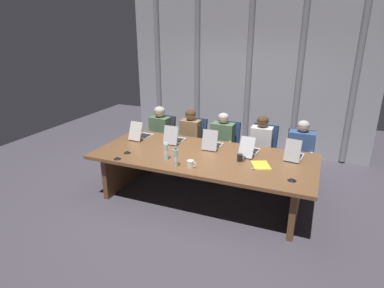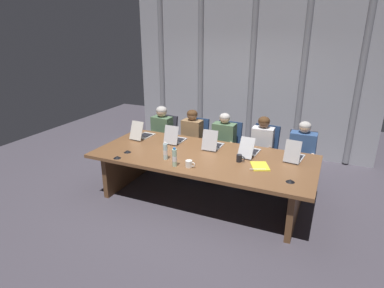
% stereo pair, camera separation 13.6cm
% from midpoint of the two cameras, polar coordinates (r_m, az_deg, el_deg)
% --- Properties ---
extents(ground_plane, '(10.05, 10.05, 0.00)m').
position_cam_midpoint_polar(ground_plane, '(5.11, 2.63, -9.55)').
color(ground_plane, '#47424C').
extents(conference_table, '(3.25, 1.42, 0.73)m').
position_cam_midpoint_polar(conference_table, '(4.85, 2.73, -3.65)').
color(conference_table, brown).
rests_on(conference_table, ground_plane).
extents(curtain_backdrop, '(5.02, 0.17, 3.10)m').
position_cam_midpoint_polar(curtain_backdrop, '(6.84, 10.57, 11.48)').
color(curtain_backdrop, '#9999A0').
rests_on(curtain_backdrop, ground_plane).
extents(laptop_left_end, '(0.26, 0.46, 0.31)m').
position_cam_midpoint_polar(laptop_left_end, '(5.59, -8.08, 1.74)').
color(laptop_left_end, beige).
rests_on(laptop_left_end, conference_table).
extents(laptop_left_mid, '(0.24, 0.40, 0.31)m').
position_cam_midpoint_polar(laptop_left_mid, '(5.32, -2.27, 0.96)').
color(laptop_left_mid, '#BCBCC1').
rests_on(laptop_left_mid, conference_table).
extents(laptop_center, '(0.24, 0.42, 0.32)m').
position_cam_midpoint_polar(laptop_center, '(5.07, 4.45, -0.02)').
color(laptop_center, '#BCBCC1').
rests_on(laptop_center, conference_table).
extents(laptop_right_mid, '(0.25, 0.50, 0.29)m').
position_cam_midpoint_polar(laptop_right_mid, '(4.90, 10.91, -1.14)').
color(laptop_right_mid, '#BCBCC1').
rests_on(laptop_right_mid, conference_table).
extents(laptop_right_end, '(0.27, 0.44, 0.33)m').
position_cam_midpoint_polar(laptop_right_end, '(4.85, 18.35, -1.96)').
color(laptop_right_end, '#BCBCC1').
rests_on(laptop_right_end, conference_table).
extents(office_chair_left_end, '(0.60, 0.60, 0.90)m').
position_cam_midpoint_polar(office_chair_left_end, '(6.38, -4.52, -0.12)').
color(office_chair_left_end, '#2D2D38').
rests_on(office_chair_left_end, ground_plane).
extents(office_chair_left_mid, '(0.60, 0.60, 0.91)m').
position_cam_midpoint_polar(office_chair_left_mid, '(6.10, 0.95, -0.96)').
color(office_chair_left_mid, navy).
rests_on(office_chair_left_mid, ground_plane).
extents(office_chair_center, '(0.60, 0.60, 0.91)m').
position_cam_midpoint_polar(office_chair_center, '(5.90, 6.70, -1.85)').
color(office_chair_center, navy).
rests_on(office_chair_center, ground_plane).
extents(office_chair_right_mid, '(0.60, 0.61, 0.93)m').
position_cam_midpoint_polar(office_chair_right_mid, '(5.75, 12.84, -2.74)').
color(office_chair_right_mid, navy).
rests_on(office_chair_right_mid, ground_plane).
extents(office_chair_right_end, '(0.60, 0.60, 0.91)m').
position_cam_midpoint_polar(office_chair_right_end, '(5.68, 19.08, -3.74)').
color(office_chair_right_end, '#2D2D38').
rests_on(office_chair_right_end, ground_plane).
extents(person_left_end, '(0.41, 0.57, 1.12)m').
position_cam_midpoint_polar(person_left_end, '(6.14, -5.10, 2.08)').
color(person_left_end, '#4C6B4C').
rests_on(person_left_end, ground_plane).
extents(person_left_mid, '(0.37, 0.55, 1.12)m').
position_cam_midpoint_polar(person_left_mid, '(5.87, 0.31, 1.22)').
color(person_left_mid, olive).
rests_on(person_left_mid, ground_plane).
extents(person_center, '(0.40, 0.55, 1.12)m').
position_cam_midpoint_polar(person_center, '(5.66, 6.04, 0.40)').
color(person_center, '#4C6B4C').
rests_on(person_center, ground_plane).
extents(person_right_mid, '(0.37, 0.56, 1.14)m').
position_cam_midpoint_polar(person_right_mid, '(5.50, 12.79, -0.51)').
color(person_right_mid, silver).
rests_on(person_right_mid, ground_plane).
extents(person_right_end, '(0.41, 0.55, 1.13)m').
position_cam_midpoint_polar(person_right_end, '(5.43, 19.41, -1.47)').
color(person_right_end, '#335184').
rests_on(person_right_end, ground_plane).
extents(water_bottle_primary, '(0.07, 0.07, 0.26)m').
position_cam_midpoint_polar(water_bottle_primary, '(4.61, -3.87, -1.33)').
color(water_bottle_primary, silver).
rests_on(water_bottle_primary, conference_table).
extents(water_bottle_secondary, '(0.06, 0.06, 0.27)m').
position_cam_midpoint_polar(water_bottle_secondary, '(4.37, -2.21, -2.45)').
color(water_bottle_secondary, '#ADD1B2').
rests_on(water_bottle_secondary, conference_table).
extents(coffee_mug_near, '(0.13, 0.08, 0.10)m').
position_cam_midpoint_polar(coffee_mug_near, '(4.60, 9.21, -2.50)').
color(coffee_mug_near, black).
rests_on(coffee_mug_near, conference_table).
extents(coffee_mug_far, '(0.14, 0.09, 0.10)m').
position_cam_midpoint_polar(coffee_mug_far, '(4.37, 0.38, -3.52)').
color(coffee_mug_far, white).
rests_on(coffee_mug_far, conference_table).
extents(conference_mic_left_side, '(0.11, 0.11, 0.03)m').
position_cam_midpoint_polar(conference_mic_left_side, '(4.78, -12.27, -2.28)').
color(conference_mic_left_side, black).
rests_on(conference_mic_left_side, conference_table).
extents(conference_mic_middle, '(0.11, 0.11, 0.03)m').
position_cam_midpoint_polar(conference_mic_middle, '(4.97, -10.55, -1.27)').
color(conference_mic_middle, black).
rests_on(conference_mic_middle, conference_table).
extents(conference_mic_right_side, '(0.11, 0.11, 0.03)m').
position_cam_midpoint_polar(conference_mic_right_side, '(4.17, 17.84, -6.18)').
color(conference_mic_right_side, black).
rests_on(conference_mic_right_side, conference_table).
extents(spiral_notepad, '(0.32, 0.37, 0.03)m').
position_cam_midpoint_polar(spiral_notepad, '(4.50, 12.72, -3.85)').
color(spiral_notepad, yellow).
rests_on(spiral_notepad, conference_table).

